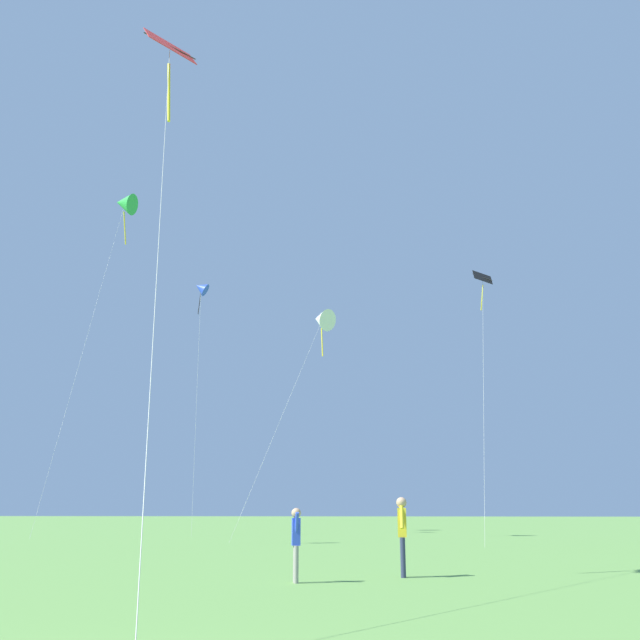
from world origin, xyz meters
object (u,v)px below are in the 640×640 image
Objects in this scene: kite_white_distant at (321,320)px; person_child_small at (402,529)px; person_in_blue_jacket at (296,537)px; kite_blue_delta at (201,288)px; kite_red_high at (169,64)px; kite_green_small at (125,204)px; kite_black_large at (483,291)px.

person_child_small is (4.89, -24.56, -11.77)m from kite_white_distant.
person_in_blue_jacket is at bearing -144.79° from person_child_small.
person_in_blue_jacket is at bearing -84.24° from kite_white_distant.
kite_blue_delta is 36.52m from person_in_blue_jacket.
kite_red_high is (-0.43, -27.26, -0.77)m from kite_white_distant.
kite_green_small reaches higher than person_child_small.
kite_blue_delta reaches higher than kite_black_large.
person_child_small is at bearing -64.31° from kite_blue_delta.
kite_black_large is (18.51, -8.60, -3.56)m from kite_blue_delta.
kite_blue_delta is at bearing -20.20° from kite_green_small.
person_child_small is (5.32, 2.70, -10.99)m from kite_red_high.
kite_white_distant is 28.86m from person_in_blue_jacket.
kite_green_small is at bearing 156.08° from kite_white_distant.
kite_blue_delta is at bearing 115.69° from person_child_small.
person_child_small is (21.36, -31.87, -23.70)m from kite_green_small.
kite_green_small reaches higher than person_in_blue_jacket.
person_child_small is (-4.48, -20.58, -12.04)m from kite_black_large.
kite_white_distant is at bearing 101.25° from person_child_small.
kite_white_distant is at bearing 95.76° from person_in_blue_jacket.
kite_black_large is at bearing 73.12° from person_in_blue_jacket.
kite_red_high is at bearing -65.11° from kite_green_small.
kite_green_small reaches higher than kite_white_distant.
kite_black_large is 24.26m from person_child_small.
kite_white_distant is (-9.36, 3.99, -0.28)m from kite_black_large.
kite_black_large is at bearing 77.72° from person_child_small.
kite_red_high is 7.46× the size of person_child_small.
kite_white_distant is at bearing 156.94° from kite_black_large.
kite_red_high reaches higher than person_child_small.
person_in_blue_jacket is at bearing -106.88° from kite_black_large.
kite_red_high is 11.61m from person_in_blue_jacket.
kite_blue_delta is 11.25m from kite_green_small.
kite_green_small reaches higher than kite_blue_delta.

